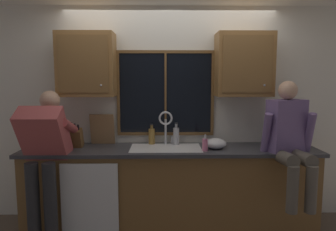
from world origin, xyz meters
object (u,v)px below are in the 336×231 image
(mixing_bowl, at_px, (216,144))
(knife_block, at_px, (77,138))
(person_sitting_on_counter, at_px, (290,136))
(soap_dispenser, at_px, (205,144))
(bottle_green_glass, at_px, (176,136))
(person_standing, at_px, (45,151))
(bottle_tall_clear, at_px, (152,136))
(cutting_board, at_px, (102,129))

(mixing_bowl, bearing_deg, knife_block, 177.87)
(person_sitting_on_counter, height_order, mixing_bowl, person_sitting_on_counter)
(person_sitting_on_counter, height_order, soap_dispenser, person_sitting_on_counter)
(person_sitting_on_counter, distance_m, bottle_green_glass, 1.26)
(person_standing, xyz_separation_m, person_sitting_on_counter, (2.54, 0.05, 0.14))
(knife_block, xyz_separation_m, bottle_tall_clear, (0.85, 0.17, -0.01))
(person_sitting_on_counter, bearing_deg, cutting_board, 166.77)
(bottle_green_glass, bearing_deg, knife_block, -172.65)
(person_sitting_on_counter, distance_m, soap_dispenser, 0.89)
(person_standing, xyz_separation_m, bottle_green_glass, (1.37, 0.50, 0.06))
(person_sitting_on_counter, xyz_separation_m, mixing_bowl, (-0.73, 0.25, -0.13))
(person_sitting_on_counter, xyz_separation_m, cutting_board, (-2.05, 0.48, -0.00))
(bottle_tall_clear, bearing_deg, knife_block, -168.37)
(soap_dispenser, bearing_deg, person_standing, -173.93)
(mixing_bowl, bearing_deg, cutting_board, 169.82)
(person_standing, height_order, knife_block, person_standing)
(person_standing, bearing_deg, soap_dispenser, 6.07)
(soap_dispenser, xyz_separation_m, bottle_green_glass, (-0.30, 0.33, 0.04))
(cutting_board, bearing_deg, bottle_green_glass, -2.04)
(cutting_board, bearing_deg, knife_block, -145.30)
(bottle_green_glass, height_order, bottle_tall_clear, bottle_green_glass)
(bottle_tall_clear, bearing_deg, soap_dispenser, -30.77)
(person_sitting_on_counter, relative_size, knife_block, 3.92)
(person_sitting_on_counter, relative_size, soap_dispenser, 6.79)
(mixing_bowl, relative_size, soap_dispenser, 1.30)
(mixing_bowl, distance_m, soap_dispenser, 0.18)
(cutting_board, bearing_deg, soap_dispenser, -16.82)
(person_standing, bearing_deg, mixing_bowl, 9.38)
(cutting_board, height_order, bottle_tall_clear, cutting_board)
(bottle_green_glass, bearing_deg, soap_dispenser, -47.26)
(soap_dispenser, distance_m, bottle_tall_clear, 0.69)
(mixing_bowl, relative_size, bottle_tall_clear, 0.99)
(person_standing, relative_size, bottle_tall_clear, 6.46)
(bottle_green_glass, relative_size, bottle_tall_clear, 1.08)
(mixing_bowl, relative_size, bottle_green_glass, 0.91)
(cutting_board, xyz_separation_m, soap_dispenser, (1.18, -0.36, -0.11))
(mixing_bowl, bearing_deg, bottle_tall_clear, 162.32)
(mixing_bowl, height_order, soap_dispenser, soap_dispenser)
(person_sitting_on_counter, xyz_separation_m, knife_block, (-2.31, 0.30, -0.08))
(person_standing, height_order, soap_dispenser, person_standing)
(knife_block, distance_m, cutting_board, 0.32)
(cutting_board, distance_m, bottle_green_glass, 0.88)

